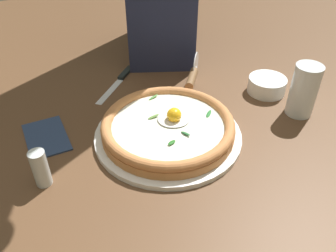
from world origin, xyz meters
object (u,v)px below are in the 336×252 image
(table_knife, at_px, (121,79))
(drinking_glass, at_px, (303,94))
(pepper_shaker, at_px, (40,168))
(folded_napkin, at_px, (46,136))
(pizza, at_px, (168,126))
(pizza_cutter, at_px, (193,74))
(side_bowl, at_px, (267,85))

(table_knife, xyz_separation_m, drinking_glass, (-0.38, 0.32, 0.05))
(drinking_glass, relative_size, pepper_shaker, 1.65)
(folded_napkin, bearing_deg, pizza, 159.84)
(drinking_glass, bearing_deg, pizza_cutter, -45.83)
(drinking_glass, distance_m, folded_napkin, 0.62)
(pizza, height_order, drinking_glass, drinking_glass)
(pizza_cutter, bearing_deg, drinking_glass, 134.17)
(pepper_shaker, bearing_deg, folded_napkin, -96.65)
(pizza, distance_m, folded_napkin, 0.28)
(side_bowl, relative_size, table_knife, 0.60)
(side_bowl, height_order, table_knife, side_bowl)
(drinking_glass, bearing_deg, folded_napkin, -11.59)
(folded_napkin, bearing_deg, pizza_cutter, -168.60)
(pizza_cutter, height_order, pepper_shaker, pizza_cutter)
(pizza_cutter, bearing_deg, pizza, 51.61)
(pizza, relative_size, side_bowl, 2.97)
(table_knife, distance_m, drinking_glass, 0.50)
(pizza, xyz_separation_m, folded_napkin, (0.26, -0.10, -0.03))
(side_bowl, relative_size, pepper_shaker, 1.27)
(pepper_shaker, bearing_deg, table_knife, -125.68)
(pizza, bearing_deg, side_bowl, -164.76)
(pizza, distance_m, drinking_glass, 0.34)
(side_bowl, relative_size, drinking_glass, 0.77)
(pizza, bearing_deg, pizza_cutter, -128.39)
(pizza_cutter, relative_size, drinking_glass, 1.01)
(folded_napkin, distance_m, pepper_shaker, 0.15)
(side_bowl, distance_m, table_knife, 0.41)
(pizza_cutter, bearing_deg, pepper_shaker, 28.18)
(table_knife, distance_m, folded_napkin, 0.30)
(table_knife, height_order, drinking_glass, drinking_glass)
(drinking_glass, bearing_deg, pizza, -4.57)
(pizza, relative_size, pepper_shaker, 3.76)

